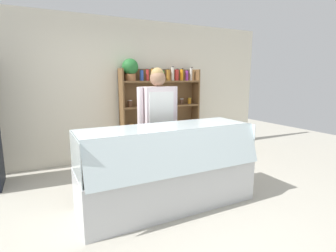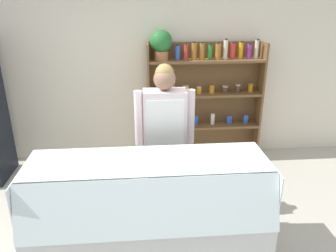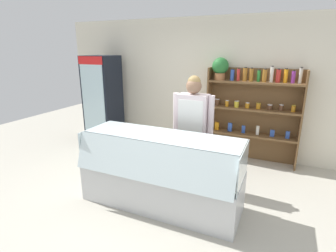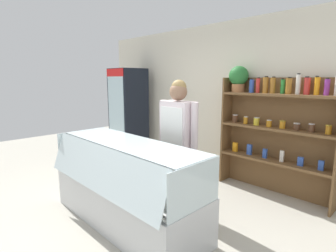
% 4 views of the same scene
% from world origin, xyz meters
% --- Properties ---
extents(ground_plane, '(12.00, 12.00, 0.00)m').
position_xyz_m(ground_plane, '(0.00, 0.00, 0.00)').
color(ground_plane, '#B7B2A3').
extents(back_wall, '(6.80, 0.10, 2.70)m').
position_xyz_m(back_wall, '(0.00, 2.22, 1.35)').
color(back_wall, silver).
rests_on(back_wall, ground).
extents(shelving_unit, '(1.69, 0.31, 1.94)m').
position_xyz_m(shelving_unit, '(0.72, 2.03, 1.12)').
color(shelving_unit, brown).
rests_on(shelving_unit, ground).
extents(deli_display_case, '(2.17, 0.82, 1.01)m').
position_xyz_m(deli_display_case, '(-0.07, -0.05, 0.31)').
color(deli_display_case, silver).
rests_on(deli_display_case, ground).
extents(shop_clerk, '(0.64, 0.25, 1.73)m').
position_xyz_m(shop_clerk, '(0.13, 0.64, 1.04)').
color(shop_clerk, '#2D2D38').
rests_on(shop_clerk, ground).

